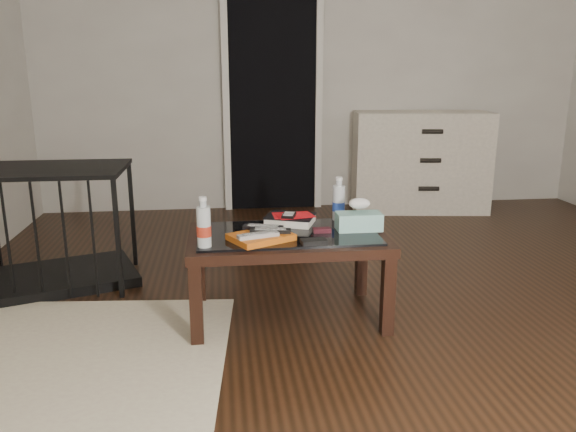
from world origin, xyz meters
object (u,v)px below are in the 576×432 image
(dresser, at_px, (420,161))
(textbook, at_px, (290,219))
(water_bottle_right, at_px, (339,199))
(coffee_table, at_px, (287,244))
(pet_crate, at_px, (54,247))
(water_bottle_left, at_px, (204,222))
(tissue_box, at_px, (359,221))

(dresser, bearing_deg, textbook, -118.16)
(dresser, height_order, textbook, dresser)
(textbook, height_order, water_bottle_right, water_bottle_right)
(coffee_table, height_order, water_bottle_right, water_bottle_right)
(coffee_table, distance_m, dresser, 2.65)
(pet_crate, bearing_deg, coffee_table, -45.48)
(water_bottle_left, height_order, water_bottle_right, same)
(coffee_table, xyz_separation_m, water_bottle_left, (-0.41, -0.19, 0.18))
(coffee_table, height_order, tissue_box, tissue_box)
(coffee_table, bearing_deg, textbook, 77.69)
(tissue_box, bearing_deg, dresser, 63.09)
(textbook, bearing_deg, tissue_box, -5.04)
(pet_crate, distance_m, tissue_box, 1.85)
(textbook, bearing_deg, water_bottle_right, 31.15)
(coffee_table, height_order, dresser, dresser)
(coffee_table, distance_m, water_bottle_right, 0.42)
(textbook, relative_size, tissue_box, 1.09)
(dresser, xyz_separation_m, textbook, (-1.45, -2.02, 0.03))
(dresser, height_order, tissue_box, dresser)
(dresser, xyz_separation_m, water_bottle_right, (-1.18, -1.97, 0.13))
(coffee_table, xyz_separation_m, textbook, (0.04, 0.17, 0.09))
(coffee_table, relative_size, tissue_box, 4.35)
(textbook, bearing_deg, dresser, 75.20)
(pet_crate, bearing_deg, textbook, -38.96)
(water_bottle_right, height_order, tissue_box, water_bottle_right)
(dresser, distance_m, pet_crate, 3.23)
(water_bottle_right, bearing_deg, pet_crate, 165.20)
(pet_crate, relative_size, textbook, 4.20)
(pet_crate, xyz_separation_m, textbook, (1.38, -0.49, 0.25))
(textbook, relative_size, water_bottle_left, 1.05)
(dresser, bearing_deg, water_bottle_left, -121.17)
(dresser, relative_size, textbook, 5.02)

